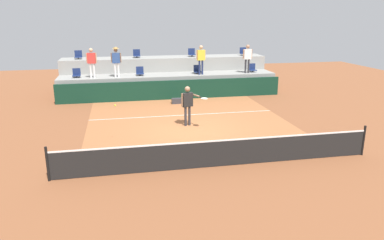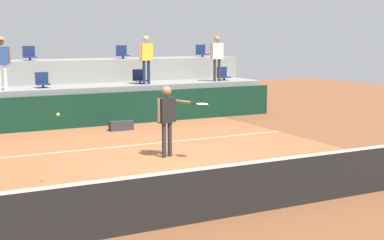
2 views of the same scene
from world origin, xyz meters
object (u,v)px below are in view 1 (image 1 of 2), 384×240
(spectator_in_grey, at_px, (92,60))
(tennis_player, at_px, (188,102))
(stadium_chair_upper_far_left, at_px, (78,55))
(stadium_chair_upper_right, at_px, (192,53))
(spectator_with_hat, at_px, (116,59))
(spectator_leaning_on_rail, at_px, (247,56))
(stadium_chair_lower_far_left, at_px, (77,74))
(stadium_chair_lower_right, at_px, (197,70))
(spectator_in_white, at_px, (201,57))
(stadium_chair_lower_far_right, at_px, (252,68))
(stadium_chair_upper_left, at_px, (137,54))
(stadium_chair_lower_left, at_px, (140,72))
(tennis_ball, at_px, (115,105))
(equipment_bag, at_px, (179,101))
(stadium_chair_upper_far_right, at_px, (243,52))

(spectator_in_grey, bearing_deg, tennis_player, -55.00)
(stadium_chair_upper_far_left, bearing_deg, stadium_chair_upper_right, 0.00)
(stadium_chair_upper_right, height_order, spectator_with_hat, spectator_with_hat)
(stadium_chair_upper_right, distance_m, spectator_leaning_on_rail, 3.75)
(stadium_chair_lower_far_left, distance_m, stadium_chair_upper_far_left, 1.99)
(stadium_chair_lower_right, height_order, spectator_in_white, spectator_in_white)
(stadium_chair_lower_far_right, relative_size, stadium_chair_upper_left, 1.00)
(stadium_chair_lower_right, bearing_deg, tennis_player, -105.76)
(stadium_chair_lower_left, height_order, spectator_in_white, spectator_in_white)
(stadium_chair_upper_right, bearing_deg, stadium_chair_lower_left, -152.84)
(stadium_chair_upper_left, height_order, spectator_with_hat, spectator_with_hat)
(stadium_chair_lower_far_right, height_order, stadium_chair_upper_far_left, stadium_chair_upper_far_left)
(tennis_ball, bearing_deg, equipment_bag, 60.32)
(stadium_chair_lower_far_right, distance_m, stadium_chair_upper_left, 7.38)
(spectator_leaning_on_rail, distance_m, tennis_ball, 11.26)
(stadium_chair_upper_far_left, relative_size, spectator_leaning_on_rail, 0.30)
(stadium_chair_lower_right, xyz_separation_m, spectator_leaning_on_rail, (3.05, -0.38, 0.83))
(stadium_chair_lower_far_right, bearing_deg, equipment_bag, -155.20)
(stadium_chair_lower_far_right, xyz_separation_m, stadium_chair_upper_right, (-3.54, 1.80, 0.85))
(stadium_chair_upper_left, xyz_separation_m, spectator_leaning_on_rail, (6.61, -2.18, -0.02))
(stadium_chair_lower_far_left, distance_m, stadium_chair_lower_right, 7.12)
(stadium_chair_lower_far_left, xyz_separation_m, spectator_in_white, (7.25, -0.38, 0.84))
(stadium_chair_lower_far_right, bearing_deg, spectator_leaning_on_rail, -142.31)
(stadium_chair_upper_far_left, bearing_deg, stadium_chair_lower_far_right, -9.58)
(stadium_chair_lower_left, distance_m, spectator_with_hat, 1.63)
(stadium_chair_lower_left, height_order, stadium_chair_lower_right, same)
(stadium_chair_lower_right, xyz_separation_m, spectator_in_white, (0.12, -0.38, 0.84))
(stadium_chair_lower_left, bearing_deg, tennis_player, -76.01)
(tennis_player, distance_m, spectator_leaning_on_rail, 8.00)
(stadium_chair_lower_far_left, height_order, spectator_leaning_on_rail, spectator_leaning_on_rail)
(stadium_chair_upper_right, distance_m, tennis_player, 8.68)
(stadium_chair_lower_right, relative_size, stadium_chair_upper_left, 1.00)
(tennis_player, relative_size, spectator_in_white, 1.01)
(tennis_ball, relative_size, equipment_bag, 0.09)
(stadium_chair_upper_left, distance_m, spectator_leaning_on_rail, 6.96)
(stadium_chair_upper_far_right, xyz_separation_m, equipment_bag, (-5.12, -4.17, -2.16))
(stadium_chair_upper_far_left, bearing_deg, stadium_chair_lower_far_left, -90.17)
(spectator_in_white, xyz_separation_m, spectator_leaning_on_rail, (2.93, 0.00, -0.01))
(stadium_chair_lower_right, relative_size, stadium_chair_upper_right, 1.00)
(stadium_chair_upper_far_left, distance_m, stadium_chair_upper_far_right, 10.66)
(stadium_chair_upper_left, xyz_separation_m, stadium_chair_upper_far_right, (7.10, 0.00, 0.00))
(stadium_chair_lower_far_right, distance_m, stadium_chair_upper_far_right, 1.99)
(spectator_leaning_on_rail, bearing_deg, equipment_bag, -156.79)
(stadium_chair_upper_left, distance_m, spectator_in_grey, 3.43)
(stadium_chair_lower_far_left, height_order, stadium_chair_lower_far_right, same)
(stadium_chair_upper_left, relative_size, tennis_player, 0.29)
(spectator_leaning_on_rail, bearing_deg, stadium_chair_upper_right, 144.33)
(stadium_chair_lower_far_left, xyz_separation_m, stadium_chair_upper_far_left, (0.01, 1.80, 0.85))
(stadium_chair_upper_left, xyz_separation_m, equipment_bag, (1.98, -4.17, -2.16))
(stadium_chair_lower_far_right, bearing_deg, spectator_with_hat, -177.38)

